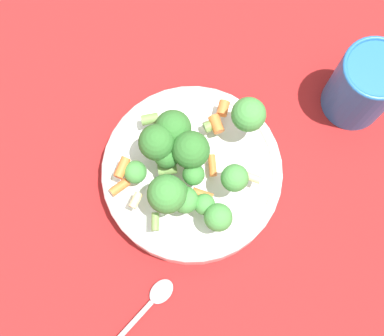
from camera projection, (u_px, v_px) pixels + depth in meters
ground_plane at (192, 178)px, 0.74m from camera, size 3.00×3.00×0.00m
bowl at (192, 174)px, 0.72m from camera, size 0.24×0.24×0.05m
pasta_salad at (186, 161)px, 0.65m from camera, size 0.21×0.17×0.08m
cup at (364, 85)px, 0.71m from camera, size 0.09×0.09×0.12m
spoon at (139, 316)px, 0.69m from camera, size 0.15×0.13×0.01m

